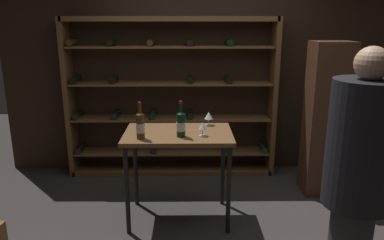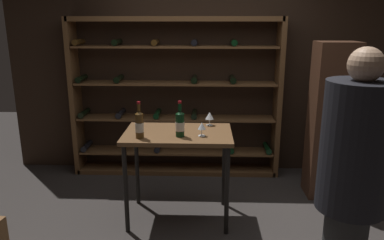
{
  "view_description": "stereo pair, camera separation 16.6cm",
  "coord_description": "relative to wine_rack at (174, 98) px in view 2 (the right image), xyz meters",
  "views": [
    {
      "loc": [
        -0.18,
        -3.23,
        1.98
      ],
      "look_at": [
        -0.14,
        0.26,
        1.03
      ],
      "focal_mm": 34.36,
      "sensor_mm": 36.0,
      "label": 1
    },
    {
      "loc": [
        -0.01,
        -3.23,
        1.98
      ],
      "look_at": [
        -0.14,
        0.26,
        1.03
      ],
      "focal_mm": 34.36,
      "sensor_mm": 36.0,
      "label": 2
    }
  ],
  "objects": [
    {
      "name": "ground_plane",
      "position": [
        0.41,
        -1.4,
        -1.01
      ],
      "size": [
        9.22,
        9.22,
        0.0
      ],
      "primitive_type": "plane",
      "color": "#383330"
    },
    {
      "name": "wine_glass_stemmed_center",
      "position": [
        0.45,
        -0.94,
        0.01
      ],
      "size": [
        0.09,
        0.09,
        0.14
      ],
      "color": "silver",
      "rests_on": "tasting_table"
    },
    {
      "name": "wine_bottle_amber_reserve",
      "position": [
        0.17,
        -1.33,
        0.04
      ],
      "size": [
        0.09,
        0.09,
        0.34
      ],
      "color": "black",
      "rests_on": "tasting_table"
    },
    {
      "name": "person_guest_khaki",
      "position": [
        1.36,
        -2.39,
        -0.0
      ],
      "size": [
        0.44,
        0.44,
        1.83
      ],
      "rotation": [
        0.0,
        0.0,
        1.92
      ],
      "color": "#303030",
      "rests_on": "ground"
    },
    {
      "name": "tasting_table",
      "position": [
        0.14,
        -1.2,
        -0.2
      ],
      "size": [
        1.05,
        0.68,
        0.92
      ],
      "color": "brown",
      "rests_on": "ground"
    },
    {
      "name": "display_cabinet",
      "position": [
        1.81,
        -0.6,
        -0.13
      ],
      "size": [
        0.44,
        0.36,
        1.77
      ],
      "primitive_type": "cube",
      "color": "#4C2D1E",
      "rests_on": "ground"
    },
    {
      "name": "wine_glass_stemmed_right",
      "position": [
        0.37,
        -1.31,
        0.01
      ],
      "size": [
        0.08,
        0.08,
        0.13
      ],
      "color": "silver",
      "rests_on": "tasting_table"
    },
    {
      "name": "back_wall",
      "position": [
        0.41,
        0.21,
        0.44
      ],
      "size": [
        5.17,
        0.1,
        2.91
      ],
      "primitive_type": "cube",
      "color": "#332319",
      "rests_on": "ground"
    },
    {
      "name": "wine_rack",
      "position": [
        0.0,
        0.0,
        0.0
      ],
      "size": [
        2.67,
        0.32,
        2.03
      ],
      "color": "brown",
      "rests_on": "ground"
    },
    {
      "name": "wine_bottle_red_label",
      "position": [
        -0.2,
        -1.39,
        0.04
      ],
      "size": [
        0.08,
        0.08,
        0.35
      ],
      "color": "#4C3314",
      "rests_on": "tasting_table"
    }
  ]
}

